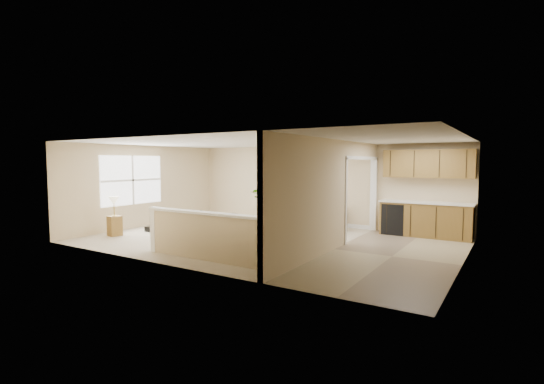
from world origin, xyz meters
The scene contains 20 objects.
floor centered at (0.00, 0.00, 0.00)m, with size 9.00×9.00×0.00m, color #BFB394.
back_wall centered at (0.00, 3.00, 1.25)m, with size 9.00×0.04×2.50m, color beige.
front_wall centered at (0.00, -3.00, 1.25)m, with size 9.00×0.04×2.50m, color beige.
left_wall centered at (-4.50, 0.00, 1.25)m, with size 0.04×6.00×2.50m, color beige.
right_wall centered at (4.50, 0.00, 1.25)m, with size 0.04×6.00×2.50m, color beige.
ceiling centered at (0.00, 0.00, 2.50)m, with size 9.00×6.00×0.04m, color silver.
kitchen_vinyl centered at (3.15, 0.00, 0.00)m, with size 2.70×6.00×0.01m, color tan.
interior_partition centered at (1.80, 0.25, 1.22)m, with size 0.18×5.99×2.50m.
pony_half_wall centered at (0.08, -2.30, 0.52)m, with size 3.42×0.22×1.00m.
left_window centered at (-4.49, -0.50, 1.45)m, with size 0.05×2.15×1.45m, color white.
wall_art_left centered at (-0.95, 2.97, 1.75)m, with size 0.48×0.04×0.58m.
wall_mirror centered at (0.30, 2.97, 1.80)m, with size 0.55×0.04×0.55m.
kitchen_cabinets centered at (3.19, 2.73, 0.87)m, with size 2.36×0.65×2.33m.
piano centered at (-3.05, -0.04, 0.54)m, with size 1.65×1.70×1.29m.
piano_bench centered at (-1.35, -0.03, 0.29)m, with size 0.43×0.86×0.57m, color black.
loveseat centered at (0.02, 2.70, 0.35)m, with size 1.90×1.40×0.93m.
accent_table centered at (-1.33, 2.30, 0.53)m, with size 0.57×0.57×0.83m.
palm_plant centered at (-1.24, 2.23, 0.70)m, with size 1.58×1.47×1.43m.
small_plant centered at (1.08, 2.36, 0.22)m, with size 0.38×0.38×0.52m.
lamp_stand centered at (-3.87, -1.60, 0.45)m, with size 0.37×0.37×1.06m.
Camera 1 is at (5.33, -8.29, 2.00)m, focal length 26.00 mm.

